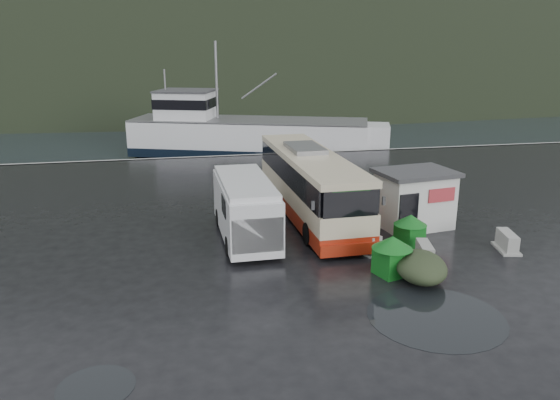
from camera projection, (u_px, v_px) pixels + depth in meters
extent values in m
plane|color=black|center=(294.00, 253.00, 21.91)|extent=(160.00, 160.00, 0.00)
cube|color=black|center=(188.00, 79.00, 125.44)|extent=(300.00, 180.00, 0.02)
cube|color=#999993|center=(235.00, 156.00, 40.74)|extent=(160.00, 0.60, 1.50)
ellipsoid|color=black|center=(198.00, 60.00, 259.10)|extent=(780.00, 540.00, 570.00)
cylinder|color=black|center=(436.00, 317.00, 16.86)|extent=(4.25, 4.25, 0.01)
cylinder|color=black|center=(96.00, 387.00, 13.43)|extent=(1.93, 1.93, 0.01)
cylinder|color=black|center=(396.00, 203.00, 28.69)|extent=(2.58, 2.58, 0.01)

